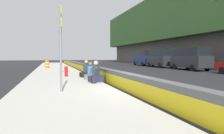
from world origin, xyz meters
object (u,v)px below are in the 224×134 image
(seated_person_middle, at_px, (90,74))
(parked_car_midline, at_px, (144,58))
(parked_car_third, at_px, (190,59))
(route_sign_post, at_px, (61,41))
(construction_barrel, at_px, (47,64))
(backpack, at_px, (94,80))
(seated_person_rear, at_px, (86,72))
(parked_car_fourth, at_px, (160,58))
(fire_hydrant, at_px, (66,70))
(seated_person_foreground, at_px, (96,75))

(seated_person_middle, distance_m, parked_car_midline, 22.30)
(parked_car_third, bearing_deg, seated_person_middle, 115.87)
(route_sign_post, height_order, construction_barrel, route_sign_post)
(backpack, xyz_separation_m, parked_car_midline, (19.97, -13.28, 1.02))
(seated_person_rear, distance_m, parked_car_third, 13.96)
(parked_car_third, xyz_separation_m, parked_car_fourth, (6.22, 0.09, 0.00))
(fire_hydrant, bearing_deg, parked_car_fourth, -54.06)
(construction_barrel, relative_size, parked_car_midline, 0.18)
(fire_hydrant, xyz_separation_m, parked_car_midline, (15.85, -14.42, 0.77))
(parked_car_third, distance_m, parked_car_fourth, 6.23)
(route_sign_post, height_order, parked_car_midline, route_sign_post)
(route_sign_post, xyz_separation_m, backpack, (2.06, -1.81, -1.88))
(route_sign_post, xyz_separation_m, parked_car_fourth, (16.54, -14.95, -0.86))
(seated_person_foreground, relative_size, parked_car_midline, 0.23)
(seated_person_rear, bearing_deg, parked_car_third, -69.33)
(route_sign_post, relative_size, backpack, 9.00)
(parked_car_fourth, bearing_deg, backpack, 137.76)
(route_sign_post, height_order, seated_person_middle, route_sign_post)
(seated_person_rear, bearing_deg, parked_car_fourth, -49.28)
(construction_barrel, relative_size, parked_car_third, 0.18)
(seated_person_middle, xyz_separation_m, backpack, (-1.93, 0.20, -0.15))
(seated_person_middle, distance_m, construction_barrel, 13.94)
(seated_person_foreground, xyz_separation_m, parked_car_third, (7.63, -12.97, 0.84))
(route_sign_post, relative_size, parked_car_fourth, 0.70)
(parked_car_midline, bearing_deg, construction_barrel, 105.41)
(seated_person_middle, distance_m, parked_car_fourth, 18.04)
(seated_person_foreground, distance_m, parked_car_fourth, 18.93)
(seated_person_foreground, height_order, seated_person_rear, seated_person_foreground)
(parked_car_fourth, bearing_deg, route_sign_post, 137.88)
(seated_person_rear, height_order, parked_car_midline, parked_car_midline)
(seated_person_foreground, relative_size, parked_car_fourth, 0.23)
(route_sign_post, xyz_separation_m, seated_person_rear, (5.39, -2.01, -1.70))
(parked_car_third, bearing_deg, construction_barrel, 65.13)
(seated_person_foreground, xyz_separation_m, seated_person_rear, (2.71, 0.06, -0.00))
(seated_person_rear, relative_size, parked_car_third, 0.23)
(route_sign_post, relative_size, fire_hydrant, 4.09)
(fire_hydrant, relative_size, seated_person_rear, 0.74)
(construction_barrel, relative_size, parked_car_fourth, 0.18)
(construction_barrel, bearing_deg, parked_car_fourth, -94.06)
(seated_person_foreground, bearing_deg, backpack, 157.28)
(seated_person_middle, height_order, parked_car_midline, parked_car_midline)
(seated_person_middle, height_order, parked_car_fourth, parked_car_fourth)
(seated_person_rear, xyz_separation_m, parked_car_midline, (16.64, -13.09, 0.84))
(fire_hydrant, distance_m, parked_car_midline, 21.45)
(seated_person_middle, relative_size, parked_car_third, 0.21)
(seated_person_middle, bearing_deg, construction_barrel, 11.65)
(construction_barrel, xyz_separation_m, parked_car_third, (-7.34, -15.84, 0.73))
(route_sign_post, bearing_deg, parked_car_third, -55.57)
(seated_person_middle, bearing_deg, seated_person_foreground, -177.54)
(seated_person_foreground, relative_size, seated_person_middle, 1.09)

